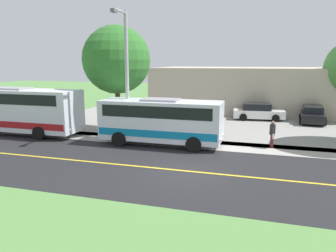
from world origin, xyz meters
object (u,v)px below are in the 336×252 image
at_px(shuttle_bus_front, 161,120).
at_px(transit_bus_rear, 10,108).
at_px(parked_car_near, 258,112).
at_px(commercial_building, 264,89).
at_px(parked_car_far, 312,114).
at_px(tree_curbside, 117,60).
at_px(street_light_pole, 126,71).
at_px(pedestrian_with_bags, 272,133).

height_order(shuttle_bus_front, transit_bus_rear, transit_bus_rear).
bearing_deg(parked_car_near, commercial_building, 175.91).
relative_size(shuttle_bus_front, parked_car_far, 1.68).
height_order(parked_car_near, tree_curbside, tree_curbside).
bearing_deg(commercial_building, parked_car_far, 32.78).
height_order(transit_bus_rear, tree_curbside, tree_curbside).
xyz_separation_m(street_light_pole, parked_car_far, (-10.29, 12.56, -3.82)).
height_order(tree_curbside, commercial_building, tree_curbside).
distance_m(parked_car_far, commercial_building, 7.57).
bearing_deg(tree_curbside, pedestrian_with_bags, 80.84).
height_order(transit_bus_rear, parked_car_far, transit_bus_rear).
relative_size(transit_bus_rear, commercial_building, 0.48).
relative_size(transit_bus_rear, pedestrian_with_bags, 6.61).
bearing_deg(street_light_pole, shuttle_bus_front, 80.59).
bearing_deg(street_light_pole, parked_car_near, 142.03).
height_order(transit_bus_rear, commercial_building, commercial_building).
bearing_deg(street_light_pole, pedestrian_with_bags, 94.79).
relative_size(transit_bus_rear, street_light_pole, 1.32).
height_order(pedestrian_with_bags, tree_curbside, tree_curbside).
bearing_deg(pedestrian_with_bags, tree_curbside, -99.16).
distance_m(shuttle_bus_front, pedestrian_with_bags, 6.79).
relative_size(parked_car_far, tree_curbside, 0.59).
height_order(parked_car_far, tree_curbside, tree_curbside).
distance_m(street_light_pole, parked_car_far, 16.68).
bearing_deg(pedestrian_with_bags, shuttle_bus_front, -80.08).
height_order(pedestrian_with_bags, parked_car_near, pedestrian_with_bags).
xyz_separation_m(shuttle_bus_front, commercial_building, (-16.92, 6.12, 0.66)).
xyz_separation_m(street_light_pole, parked_car_near, (-10.39, 8.11, -3.82)).
xyz_separation_m(transit_bus_rear, parked_car_near, (-10.73, 17.09, -1.12)).
height_order(shuttle_bus_front, parked_car_far, shuttle_bus_front).
xyz_separation_m(transit_bus_rear, tree_curbside, (-2.86, 7.15, 3.41)).
height_order(transit_bus_rear, parked_car_near, transit_bus_rear).
xyz_separation_m(transit_bus_rear, commercial_building, (-16.86, 17.53, 0.43)).
distance_m(pedestrian_with_bags, commercial_building, 15.83).
bearing_deg(parked_car_far, street_light_pole, -50.69).
bearing_deg(commercial_building, tree_curbside, -36.55).
bearing_deg(tree_curbside, street_light_pole, 35.97).
xyz_separation_m(pedestrian_with_bags, commercial_building, (-15.76, -0.53, 1.37)).
relative_size(tree_curbside, commercial_building, 0.34).
distance_m(shuttle_bus_front, parked_car_near, 12.23).
xyz_separation_m(parked_car_near, parked_car_far, (0.11, 4.45, 0.00)).
xyz_separation_m(street_light_pole, commercial_building, (-16.52, 8.55, -2.26)).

